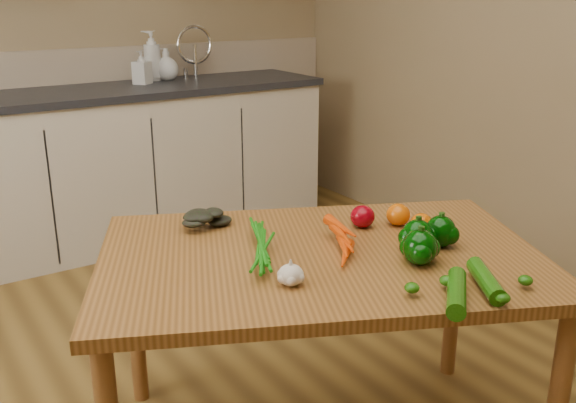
% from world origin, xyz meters
% --- Properties ---
extents(room, '(4.04, 5.04, 2.64)m').
position_xyz_m(room, '(0.00, 0.17, 1.25)').
color(room, brown).
rests_on(room, ground).
extents(counter_run, '(2.84, 0.64, 1.14)m').
position_xyz_m(counter_run, '(0.21, 2.19, 0.46)').
color(counter_run, beige).
rests_on(counter_run, ground).
extents(table, '(1.52, 1.29, 0.69)m').
position_xyz_m(table, '(0.25, 0.02, 0.61)').
color(table, brown).
rests_on(table, ground).
extents(soap_bottle_a, '(0.15, 0.15, 0.29)m').
position_xyz_m(soap_bottle_a, '(0.70, 2.36, 1.05)').
color(soap_bottle_a, silver).
rests_on(soap_bottle_a, counter_run).
extents(soap_bottle_b, '(0.12, 0.12, 0.19)m').
position_xyz_m(soap_bottle_b, '(0.58, 2.25, 1.00)').
color(soap_bottle_b, silver).
rests_on(soap_bottle_b, counter_run).
extents(soap_bottle_c, '(0.18, 0.18, 0.19)m').
position_xyz_m(soap_bottle_c, '(0.77, 2.34, 0.99)').
color(soap_bottle_c, silver).
rests_on(soap_bottle_c, counter_run).
extents(carrot_bunch, '(0.29, 0.27, 0.06)m').
position_xyz_m(carrot_bunch, '(0.25, 0.04, 0.72)').
color(carrot_bunch, '#E14105').
rests_on(carrot_bunch, table).
extents(leafy_greens, '(0.18, 0.17, 0.09)m').
position_xyz_m(leafy_greens, '(0.05, 0.38, 0.74)').
color(leafy_greens, black).
rests_on(leafy_greens, table).
extents(garlic_bulb, '(0.07, 0.07, 0.06)m').
position_xyz_m(garlic_bulb, '(0.06, -0.11, 0.72)').
color(garlic_bulb, silver).
rests_on(garlic_bulb, table).
extents(pepper_a, '(0.09, 0.09, 0.09)m').
position_xyz_m(pepper_a, '(0.50, -0.12, 0.74)').
color(pepper_a, '#023102').
rests_on(pepper_a, table).
extents(pepper_b, '(0.09, 0.09, 0.09)m').
position_xyz_m(pepper_b, '(0.58, -0.13, 0.74)').
color(pepper_b, '#023102').
rests_on(pepper_b, table).
extents(pepper_c, '(0.10, 0.10, 0.10)m').
position_xyz_m(pepper_c, '(0.44, -0.20, 0.74)').
color(pepper_c, '#023102').
rests_on(pepper_c, table).
extents(tomato_a, '(0.08, 0.08, 0.07)m').
position_xyz_m(tomato_a, '(0.49, 0.12, 0.73)').
color(tomato_a, maroon).
rests_on(tomato_a, table).
extents(tomato_b, '(0.08, 0.08, 0.07)m').
position_xyz_m(tomato_b, '(0.60, 0.07, 0.73)').
color(tomato_b, '#D05405').
rests_on(tomato_b, table).
extents(tomato_c, '(0.07, 0.07, 0.06)m').
position_xyz_m(tomato_c, '(0.62, -0.02, 0.72)').
color(tomato_c, '#D05405').
rests_on(tomato_c, table).
extents(zucchini_a, '(0.15, 0.20, 0.05)m').
position_xyz_m(zucchini_a, '(0.47, -0.41, 0.71)').
color(zucchini_a, '#174D08').
rests_on(zucchini_a, table).
extents(zucchini_b, '(0.19, 0.18, 0.05)m').
position_xyz_m(zucchini_b, '(0.35, -0.41, 0.71)').
color(zucchini_b, '#174D08').
rests_on(zucchini_b, table).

